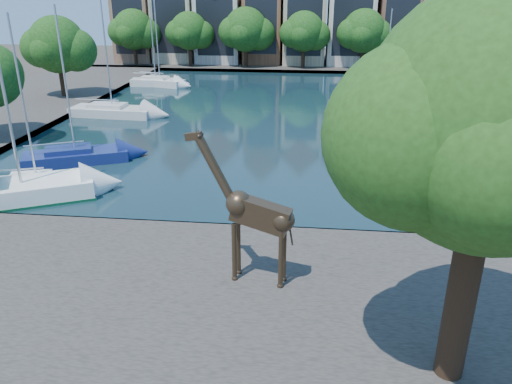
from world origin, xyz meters
The scene contains 30 objects.
ground centered at (0.00, 0.00, 0.00)m, with size 160.00×160.00×0.00m, color #38332B.
water_basin centered at (0.00, 24.00, 0.04)m, with size 38.00×50.00×0.08m, color black.
near_quay centered at (0.00, -7.00, 0.25)m, with size 50.00×14.00×0.50m, color #46423D.
far_quay centered at (0.00, 56.00, 0.25)m, with size 60.00×16.00×0.50m, color #46423D.
left_quay centered at (-25.00, 24.00, 0.25)m, with size 14.00×52.00×0.50m, color #46423D.
plane_tree centered at (7.62, -9.01, 7.67)m, with size 8.32×6.40×10.62m.
townhouse_west_end centered at (-23.00, 55.99, 7.36)m, with size 5.44×9.18×14.93m.
townhouse_west_mid centered at (-17.00, 55.99, 8.23)m, with size 5.94×9.18×16.79m.
townhouse_west_inner centered at (-10.50, 55.99, 7.35)m, with size 6.43×9.18×15.15m.
townhouse_center centered at (-4.00, 55.99, 8.36)m, with size 5.44×9.18×16.93m.
townhouse_east_inner centered at (2.00, 55.99, 7.73)m, with size 5.94×9.18×15.79m.
townhouse_east_mid centered at (8.50, 55.99, 8.10)m, with size 6.43×9.18×16.65m.
townhouse_east_end centered at (15.00, 55.99, 7.11)m, with size 5.44×9.18×14.43m.
far_tree_far_west centered at (-21.90, 50.49, 5.18)m, with size 7.28×5.60×7.68m.
far_tree_west centered at (-13.91, 50.49, 5.08)m, with size 6.76×5.20×7.36m.
far_tree_mid_west centered at (-5.89, 50.49, 5.29)m, with size 7.80×6.00×8.00m.
far_tree_mid_east centered at (2.10, 50.49, 5.13)m, with size 7.02×5.40×7.52m.
far_tree_east centered at (10.11, 50.49, 5.24)m, with size 7.54×5.80×7.84m.
far_tree_far_east centered at (18.09, 50.49, 5.08)m, with size 6.76×5.20×7.36m.
side_tree_left_far centered at (-21.90, 27.99, 5.38)m, with size 7.28×5.60×7.88m.
giraffe_statue centered at (1.32, -4.66, 3.26)m, with size 3.93×1.10×5.63m.
sailboat_left_a centered at (-12.00, 4.00, 0.64)m, with size 5.33×3.26×9.57m.
sailboat_left_b centered at (-12.00, 8.95, 0.65)m, with size 6.91×4.80×9.82m.
sailboat_left_c centered at (-14.44, 21.73, 0.67)m, with size 7.60×3.10×12.29m.
sailboat_left_d centered at (-15.00, 36.80, 0.72)m, with size 5.76×2.28×11.22m.
sailboat_left_e centered at (-14.46, 36.73, 0.73)m, with size 6.23×3.79×12.05m.
sailboat_right_a centered at (15.00, 7.58, 0.57)m, with size 6.04×2.57×9.21m.
sailboat_right_b centered at (12.49, 18.27, 0.67)m, with size 8.62×4.45×11.35m.
sailboat_right_c centered at (15.00, 30.61, 0.60)m, with size 6.29×3.06×9.34m.
sailboat_right_d centered at (12.05, 40.62, 0.65)m, with size 5.33×2.46×8.53m.
Camera 1 is at (3.23, -20.90, 10.76)m, focal length 35.00 mm.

